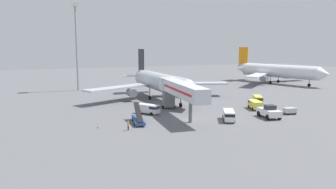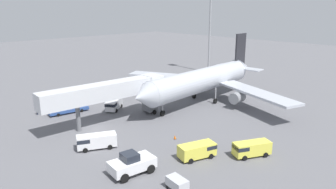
{
  "view_description": "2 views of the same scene",
  "coord_description": "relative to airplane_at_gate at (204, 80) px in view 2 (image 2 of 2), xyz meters",
  "views": [
    {
      "loc": [
        -27.34,
        -58.61,
        14.9
      ],
      "look_at": [
        1.03,
        15.01,
        2.79
      ],
      "focal_mm": 35.45,
      "sensor_mm": 36.0,
      "label": 1
    },
    {
      "loc": [
        42.75,
        -25.32,
        19.3
      ],
      "look_at": [
        0.67,
        15.98,
        2.87
      ],
      "focal_mm": 33.72,
      "sensor_mm": 36.0,
      "label": 2
    }
  ],
  "objects": [
    {
      "name": "service_van_near_center",
      "position": [
        4.03,
        -28.62,
        -3.5
      ],
      "size": [
        4.17,
        5.73,
        2.02
      ],
      "color": "white",
      "rests_on": "ground"
    },
    {
      "name": "safety_cone_bravo",
      "position": [
        -20.73,
        -25.03,
        -4.43
      ],
      "size": [
        0.31,
        0.31,
        0.48
      ],
      "color": "black",
      "rests_on": "ground"
    },
    {
      "name": "airplane_at_gate",
      "position": [
        0.0,
        0.0,
        0.0
      ],
      "size": [
        41.46,
        37.8,
        13.32
      ],
      "color": "#B7BCC6",
      "rests_on": "ground"
    },
    {
      "name": "pushback_tug",
      "position": [
        13.07,
        -29.28,
        -3.41
      ],
      "size": [
        3.62,
        5.81,
        2.69
      ],
      "color": "white",
      "rests_on": "ground"
    },
    {
      "name": "ground_crew_worker_foreground",
      "position": [
        -16.06,
        -28.57,
        -3.77
      ],
      "size": [
        0.41,
        0.41,
        1.69
      ],
      "color": "#1E2333",
      "rests_on": "ground"
    },
    {
      "name": "safety_cone_alpha",
      "position": [
        9.59,
        -18.34,
        -4.35
      ],
      "size": [
        0.42,
        0.42,
        0.65
      ],
      "color": "black",
      "rests_on": "ground"
    },
    {
      "name": "apron_light_mast",
      "position": [
        -18.75,
        25.37,
        14.1
      ],
      "size": [
        2.4,
        2.4,
        27.31
      ],
      "color": "#93969B",
      "rests_on": "ground"
    },
    {
      "name": "baggage_cart_outer_left",
      "position": [
        19.38,
        -28.03,
        -3.88
      ],
      "size": [
        2.66,
        1.79,
        1.4
      ],
      "color": "#38383D",
      "rests_on": "ground"
    },
    {
      "name": "service_van_rear_right",
      "position": [
        15.96,
        -20.51,
        -3.55
      ],
      "size": [
        3.52,
        5.35,
        1.93
      ],
      "color": "#E5DB4C",
      "rests_on": "ground"
    },
    {
      "name": "belt_loader_truck",
      "position": [
        -12.91,
        -23.92,
        -3.88
      ],
      "size": [
        3.02,
        7.55,
        3.41
      ],
      "color": "#2D4C8E",
      "rests_on": "ground"
    },
    {
      "name": "ground_plane",
      "position": [
        -2.4,
        -24.68,
        -4.66
      ],
      "size": [
        300.0,
        300.0,
        0.0
      ],
      "primitive_type": "plane",
      "color": "slate"
    },
    {
      "name": "service_van_outer_right",
      "position": [
        20.62,
        -15.16,
        -3.52
      ],
      "size": [
        3.95,
        5.33,
        1.98
      ],
      "color": "#E5DB4C",
      "rests_on": "ground"
    },
    {
      "name": "jet_bridge",
      "position": [
        -3.01,
        -20.71,
        0.77
      ],
      "size": [
        4.84,
        22.56,
        7.19
      ],
      "color": "silver",
      "rests_on": "ground"
    },
    {
      "name": "service_van_mid_left",
      "position": [
        -8.49,
        -16.76,
        -3.5
      ],
      "size": [
        4.43,
        5.14,
        2.02
      ],
      "color": "silver",
      "rests_on": "ground"
    }
  ]
}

